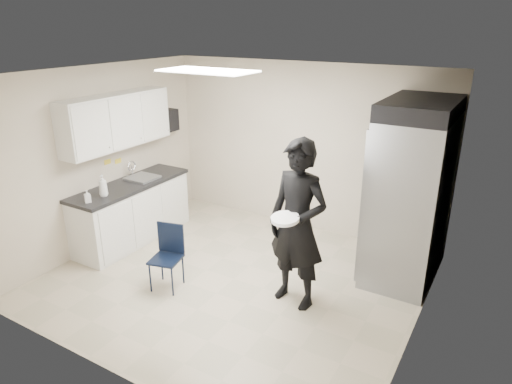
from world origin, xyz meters
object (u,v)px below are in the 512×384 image
Objects in this scene: lower_counter at (132,213)px; commercial_fridge at (410,199)px; man_tuxedo at (298,225)px; folding_chair at (166,259)px.

lower_counter is 3.98m from commercial_fridge.
commercial_fridge is (3.78, 1.07, 0.62)m from lower_counter.
lower_counter is 0.96× the size of man_tuxedo.
commercial_fridge is 1.61m from man_tuxedo.
man_tuxedo is (-0.93, -1.31, -0.06)m from commercial_fridge.
lower_counter is at bearing 136.06° from folding_chair.
commercial_fridge reaches higher than man_tuxedo.
folding_chair is (1.34, -0.79, -0.03)m from lower_counter.
lower_counter is 2.40× the size of folding_chair.
commercial_fridge is 2.65× the size of folding_chair.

